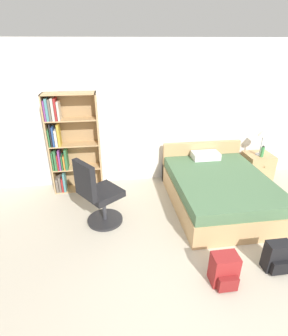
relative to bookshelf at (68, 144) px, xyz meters
name	(u,v)px	position (x,y,z in m)	size (l,w,h in m)	color
ground_plane	(232,328)	(1.81, -2.97, -0.91)	(14.00, 14.00, 0.00)	#BCB29E
wall_back	(166,115)	(1.81, 0.26, 0.39)	(9.00, 0.06, 2.60)	white
bookshelf	(68,144)	(0.00, 0.00, 0.00)	(0.87, 0.29, 1.79)	tan
bed	(218,189)	(2.51, -0.83, -0.63)	(1.53, 2.01, 0.79)	tan
office_chair	(98,196)	(0.51, -1.13, -0.41)	(0.72, 0.70, 1.09)	#232326
nightstand	(257,167)	(3.63, -0.10, -0.64)	(0.51, 0.49, 0.55)	tan
table_lamp	(264,134)	(3.61, -0.13, 0.06)	(0.21, 0.21, 0.53)	#B2B2B7
water_bottle	(262,152)	(3.60, -0.22, -0.26)	(0.06, 0.06, 0.22)	#3F8C4C
backpack_black	(277,257)	(2.65, -2.33, -0.72)	(0.29, 0.22, 0.39)	black
backpack_red	(224,270)	(1.94, -2.44, -0.73)	(0.29, 0.28, 0.39)	maroon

